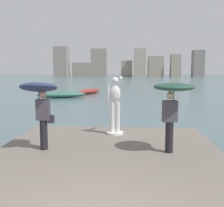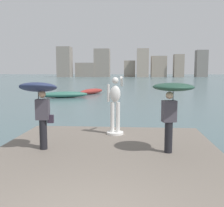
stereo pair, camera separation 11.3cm
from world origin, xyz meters
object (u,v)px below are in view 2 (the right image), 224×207
(onlooker_left, at_px, (40,96))
(boat_near, at_px, (92,91))
(boat_mid, at_px, (64,95))
(statue_white_figure, at_px, (115,106))
(onlooker_right, at_px, (172,96))

(onlooker_left, bearing_deg, boat_near, 95.14)
(onlooker_left, height_order, boat_mid, onlooker_left)
(boat_near, height_order, boat_mid, boat_mid)
(statue_white_figure, bearing_deg, onlooker_left, -134.86)
(statue_white_figure, xyz_separation_m, onlooker_left, (-2.06, -2.07, 0.56))
(boat_near, bearing_deg, statue_white_figure, -79.21)
(onlooker_left, relative_size, boat_near, 0.46)
(statue_white_figure, height_order, boat_near, statue_white_figure)
(onlooker_left, bearing_deg, onlooker_right, -0.56)
(onlooker_right, bearing_deg, boat_mid, 112.48)
(boat_near, xyz_separation_m, boat_mid, (-2.15, -4.80, 0.00))
(statue_white_figure, relative_size, onlooker_right, 1.07)
(boat_mid, bearing_deg, onlooker_right, -67.52)
(statue_white_figure, height_order, onlooker_right, statue_white_figure)
(onlooker_right, bearing_deg, onlooker_left, 179.44)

